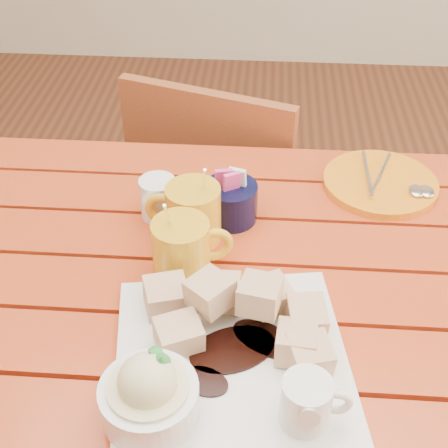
# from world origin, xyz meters

# --- Properties ---
(table) EXTENTS (1.20, 0.79, 0.75)m
(table) POSITION_xyz_m (0.00, 0.00, 0.64)
(table) COLOR #B02F16
(table) RESTS_ON ground
(dessert_plate) EXTENTS (0.33, 0.33, 0.12)m
(dessert_plate) POSITION_xyz_m (0.01, -0.16, 0.78)
(dessert_plate) COLOR white
(dessert_plate) RESTS_ON table
(coffee_mug_left) EXTENTS (0.12, 0.09, 0.14)m
(coffee_mug_left) POSITION_xyz_m (-0.05, 0.11, 0.80)
(coffee_mug_left) COLOR gold
(coffee_mug_left) RESTS_ON table
(coffee_mug_right) EXTENTS (0.12, 0.08, 0.14)m
(coffee_mug_right) POSITION_xyz_m (-0.05, 0.03, 0.80)
(coffee_mug_right) COLOR gold
(coffee_mug_right) RESTS_ON table
(cream_pitcher) EXTENTS (0.09, 0.07, 0.07)m
(cream_pitcher) POSITION_xyz_m (-0.11, 0.17, 0.79)
(cream_pitcher) COLOR white
(cream_pitcher) RESTS_ON table
(sugar_caddy) EXTENTS (0.09, 0.09, 0.10)m
(sugar_caddy) POSITION_xyz_m (0.01, 0.17, 0.78)
(sugar_caddy) COLOR black
(sugar_caddy) RESTS_ON table
(orange_saucer) EXTENTS (0.20, 0.20, 0.02)m
(orange_saucer) POSITION_xyz_m (0.27, 0.28, 0.76)
(orange_saucer) COLOR orange
(orange_saucer) RESTS_ON table
(chair_far) EXTENTS (0.49, 0.49, 0.82)m
(chair_far) POSITION_xyz_m (-0.03, 0.58, 0.46)
(chair_far) COLOR brown
(chair_far) RESTS_ON ground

